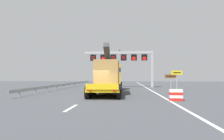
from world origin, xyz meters
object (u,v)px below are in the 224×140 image
Objects in this scene: overhead_lane_gantry at (126,58)px; tourist_info_sign_brown at (171,78)px; exit_sign_yellow at (177,76)px; crash_barrier_striped at (176,95)px; heavy_haul_truck_yellow at (110,76)px.

overhead_lane_gantry is 5.46× the size of tourist_info_sign_brown.
crash_barrier_striped is (-2.43, -9.05, -1.51)m from exit_sign_yellow.
tourist_info_sign_brown is (8.31, 4.07, -0.29)m from heavy_haul_truck_yellow.
tourist_info_sign_brown is at bearing 90.66° from exit_sign_yellow.
overhead_lane_gantry is 4.57× the size of exit_sign_yellow.
exit_sign_yellow reaches higher than tourist_info_sign_brown.
overhead_lane_gantry reaches higher than tourist_info_sign_brown.
tourist_info_sign_brown reaches higher than crash_barrier_striped.
crash_barrier_striped is at bearing -105.02° from exit_sign_yellow.
overhead_lane_gantry is 11.09m from exit_sign_yellow.
heavy_haul_truck_yellow is 9.26m from tourist_info_sign_brown.
tourist_info_sign_brown is (-0.03, 3.03, -0.26)m from exit_sign_yellow.
heavy_haul_truck_yellow reaches higher than tourist_info_sign_brown.
heavy_haul_truck_yellow is 5.36× the size of exit_sign_yellow.
overhead_lane_gantry is 9.04m from tourist_info_sign_brown.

